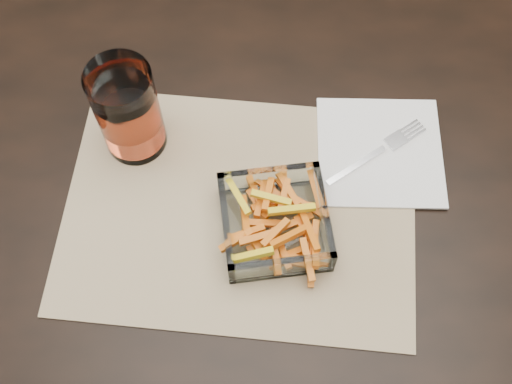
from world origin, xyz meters
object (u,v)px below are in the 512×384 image
at_px(dining_table, 335,177).
at_px(tumbler, 128,113).
at_px(glass_bowl, 275,223).
at_px(fork, 379,151).

relative_size(dining_table, tumbler, 11.14).
bearing_deg(tumbler, glass_bowl, -34.40).
distance_m(tumbler, fork, 0.33).
distance_m(dining_table, glass_bowl, 0.19).
bearing_deg(dining_table, fork, -10.03).
relative_size(dining_table, glass_bowl, 10.91).
bearing_deg(glass_bowl, tumbler, 145.60).
bearing_deg(fork, dining_table, -135.46).
height_order(dining_table, fork, fork).
height_order(glass_bowl, fork, glass_bowl).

